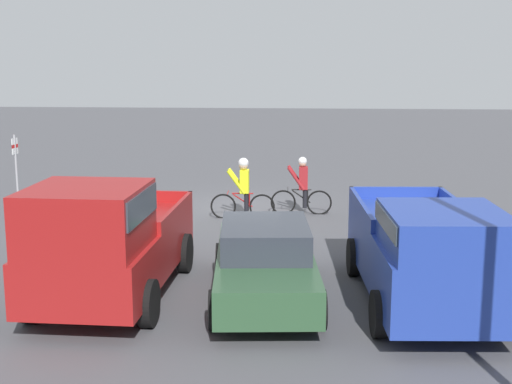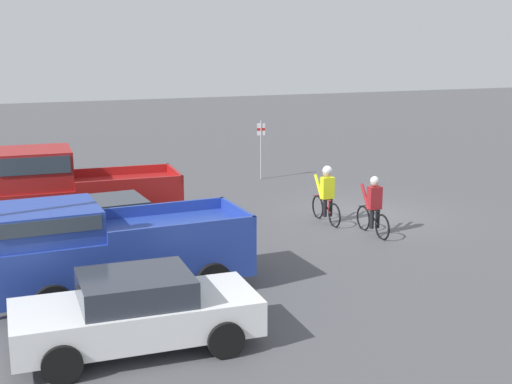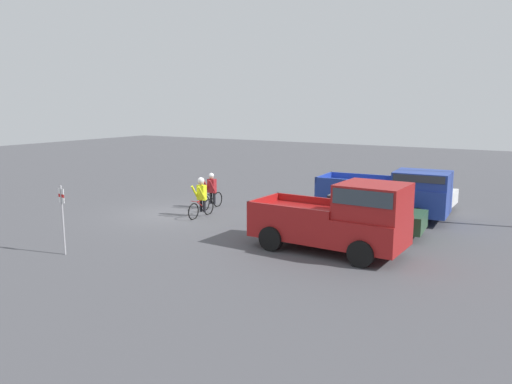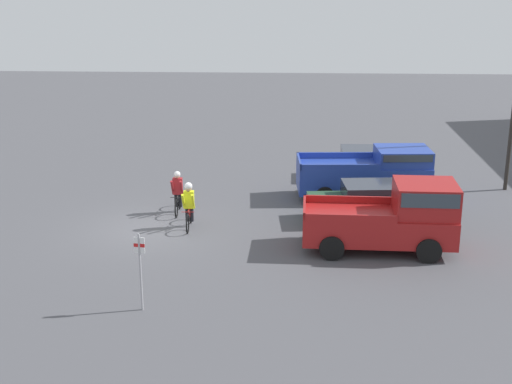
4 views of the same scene
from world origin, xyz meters
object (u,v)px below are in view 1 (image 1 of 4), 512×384
object	(u,v)px
pickup_truck_0	(425,250)
cyclist_1	(302,186)
fire_lane_sign	(16,165)
pickup_truck_1	(106,240)
sedan_1	(265,261)
cyclist_0	(243,187)

from	to	relation	value
pickup_truck_0	cyclist_1	xyz separation A→B (m)	(2.21, -7.52, -0.25)
pickup_truck_0	fire_lane_sign	bearing A→B (deg)	-35.17
cyclist_1	pickup_truck_1	bearing A→B (deg)	65.87
sedan_1	pickup_truck_1	bearing A→B (deg)	8.61
pickup_truck_1	cyclist_1	size ratio (longest dim) A/B	2.88
pickup_truck_0	pickup_truck_1	size ratio (longest dim) A/B	1.08
fire_lane_sign	cyclist_1	bearing A→B (deg)	-178.25
cyclist_1	fire_lane_sign	world-z (taller)	fire_lane_sign
pickup_truck_0	pickup_truck_1	distance (m)	5.64
sedan_1	fire_lane_sign	world-z (taller)	fire_lane_sign
pickup_truck_1	fire_lane_sign	bearing A→B (deg)	-57.63
cyclist_0	fire_lane_sign	distance (m)	6.55
sedan_1	cyclist_0	xyz separation A→B (m)	(0.99, -6.58, 0.16)
cyclist_0	fire_lane_sign	world-z (taller)	fire_lane_sign
pickup_truck_1	fire_lane_sign	distance (m)	8.77
cyclist_0	cyclist_1	size ratio (longest dim) A/B	1.03
sedan_1	cyclist_1	world-z (taller)	cyclist_1
pickup_truck_0	fire_lane_sign	world-z (taller)	fire_lane_sign
sedan_1	pickup_truck_0	bearing A→B (deg)	174.00
sedan_1	cyclist_0	bearing A→B (deg)	-81.48
pickup_truck_0	cyclist_1	size ratio (longest dim) A/B	3.10
cyclist_0	cyclist_1	xyz separation A→B (m)	(-1.60, -0.65, -0.06)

